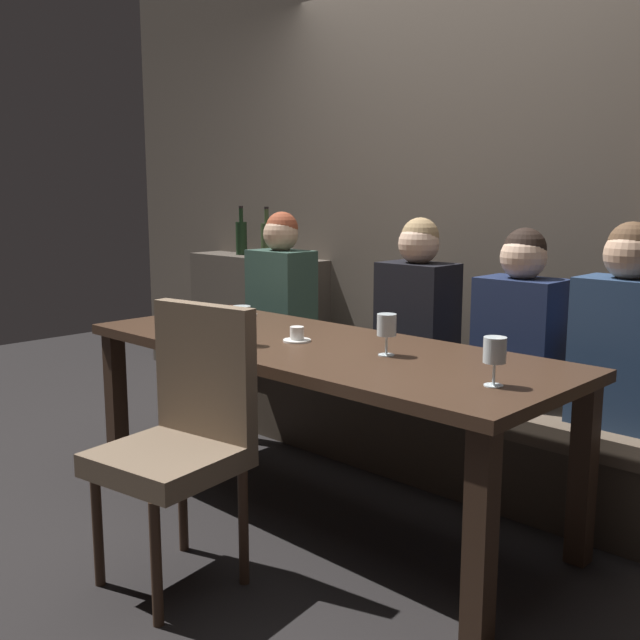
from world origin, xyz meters
The scene contains 18 objects.
ground centered at (0.00, 0.00, 0.00)m, with size 9.00×9.00×0.00m, color black.
back_wall_tiled centered at (0.00, 1.22, 1.50)m, with size 6.00×0.12×3.00m, color brown.
back_counter centered at (-1.55, 1.04, 0.47)m, with size 1.10×0.28×0.95m, color #494138.
dining_table centered at (0.00, 0.00, 0.65)m, with size 2.20×0.84×0.74m.
banquette_bench centered at (0.00, 0.70, 0.23)m, with size 2.50×0.44×0.45m.
chair_near_side centered at (0.05, -0.72, 0.56)m, with size 0.50×0.50×0.98m.
diner_redhead centered at (-0.97, 0.71, 0.83)m, with size 0.36×0.24×0.81m.
diner_bearded centered at (-0.02, 0.73, 0.83)m, with size 0.36×0.24×0.80m.
diner_far_end centered at (0.54, 0.73, 0.81)m, with size 0.36×0.24×0.77m.
diner_near_end centered at (1.01, 0.70, 0.83)m, with size 0.36×0.24×0.81m.
wine_bottle_dark_red centered at (-1.73, 1.05, 1.07)m, with size 0.08×0.08×0.33m.
wine_bottle_pale_label centered at (-1.44, 1.02, 1.07)m, with size 0.08×0.08×0.33m.
wine_glass_end_left centered at (0.35, 0.03, 0.86)m, with size 0.08×0.08×0.16m.
wine_glass_near_left centered at (-0.21, -0.23, 0.85)m, with size 0.08×0.08×0.16m.
wine_glass_far_left centered at (0.90, -0.09, 0.86)m, with size 0.08×0.08×0.16m.
espresso_cup centered at (-0.09, -0.02, 0.77)m, with size 0.12×0.12×0.06m.
dessert_plate centered at (-0.81, 0.21, 0.75)m, with size 0.19×0.19×0.05m.
fork_on_table centered at (-0.95, 0.23, 0.74)m, with size 0.02×0.17×0.01m, color silver.
Camera 1 is at (2.13, -2.19, 1.37)m, focal length 41.62 mm.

